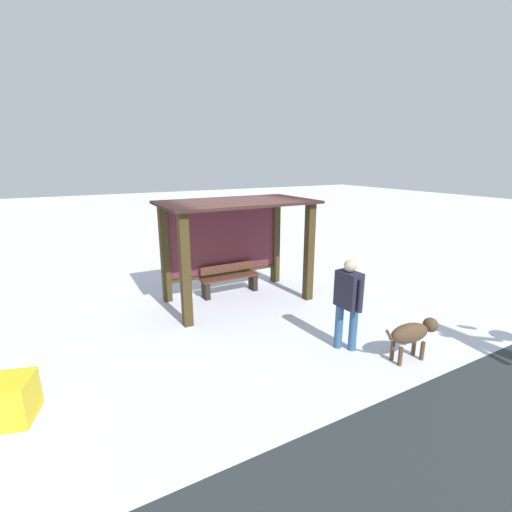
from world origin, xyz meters
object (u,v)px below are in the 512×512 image
grit_bin (3,401)px  bus_shelter (232,230)px  person_walking (348,298)px  dog (413,333)px  bench_left_inside (230,280)px

grit_bin → bus_shelter: bearing=29.7°
person_walking → grit_bin: size_ratio=2.33×
dog → grit_bin: size_ratio=1.53×
bus_shelter → dog: 4.39m
grit_bin → dog: bearing=-14.5°
bench_left_inside → grit_bin: bearing=-148.2°
person_walking → bus_shelter: bearing=101.5°
bus_shelter → person_walking: bearing=-78.5°
bench_left_inside → dog: bearing=-72.0°
person_walking → dog: (0.71, -0.79, -0.48)m
bus_shelter → person_walking: 3.35m
bench_left_inside → grit_bin: 5.18m
bench_left_inside → dog: size_ratio=1.38×
person_walking → grit_bin: 5.14m
person_walking → grit_bin: person_walking is taller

